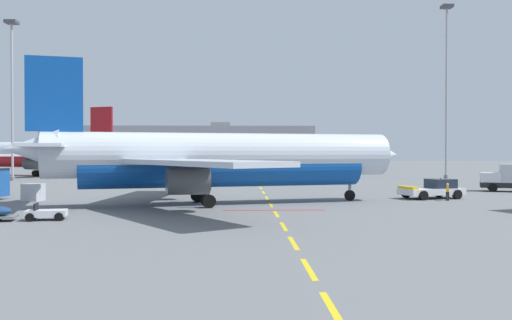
% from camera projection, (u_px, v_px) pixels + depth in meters
% --- Properties ---
extents(ground, '(400.00, 400.00, 0.00)m').
position_uv_depth(ground, '(459.00, 192.00, 61.56)').
color(ground, slate).
extents(apron_paint_markings, '(8.00, 95.69, 0.01)m').
position_uv_depth(apron_paint_markings, '(265.00, 195.00, 57.99)').
color(apron_paint_markings, yellow).
rests_on(apron_paint_markings, ground).
extents(airliner_foreground, '(34.45, 33.58, 12.20)m').
position_uv_depth(airliner_foreground, '(219.00, 159.00, 47.65)').
color(airliner_foreground, silver).
rests_on(airliner_foreground, ground).
extents(pushback_tug, '(6.55, 4.43, 2.08)m').
position_uv_depth(pushback_tug, '(433.00, 189.00, 53.57)').
color(pushback_tug, silver).
rests_on(pushback_tug, ground).
extents(airliner_mid_left, '(34.97, 33.47, 12.63)m').
position_uv_depth(airliner_mid_left, '(40.00, 154.00, 103.85)').
color(airliner_mid_left, silver).
rests_on(airliner_mid_left, ground).
extents(ground_crew_worker, '(0.39, 0.60, 1.65)m').
position_uv_depth(ground_crew_worker, '(448.00, 191.00, 51.15)').
color(ground_crew_worker, '#232328').
rests_on(ground_crew_worker, ground).
extents(uld_cargo_container, '(1.88, 1.85, 1.60)m').
position_uv_depth(uld_cargo_container, '(33.00, 192.00, 50.95)').
color(uld_cargo_container, '#B7BCC6').
rests_on(uld_cargo_container, ground).
extents(apron_light_mast_near, '(1.80, 1.80, 25.03)m').
position_uv_depth(apron_light_mast_near, '(12.00, 81.00, 85.64)').
color(apron_light_mast_near, slate).
rests_on(apron_light_mast_near, ground).
extents(apron_light_mast_far, '(1.80, 1.80, 29.31)m').
position_uv_depth(apron_light_mast_far, '(447.00, 73.00, 92.68)').
color(apron_light_mast_far, slate).
rests_on(apron_light_mast_far, ground).
extents(terminal_satellite, '(80.36, 26.35, 13.70)m').
position_uv_depth(terminal_satellite, '(183.00, 147.00, 172.63)').
color(terminal_satellite, gray).
rests_on(terminal_satellite, ground).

